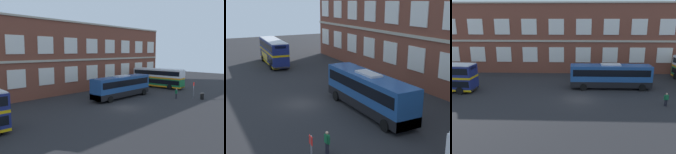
{
  "view_description": "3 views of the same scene",
  "coord_description": "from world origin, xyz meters",
  "views": [
    {
      "loc": [
        -23.49,
        -20.03,
        7.83
      ],
      "look_at": [
        -0.93,
        1.66,
        4.25
      ],
      "focal_mm": 36.38,
      "sensor_mm": 36.0,
      "label": 1
    },
    {
      "loc": [
        27.48,
        -9.95,
        10.34
      ],
      "look_at": [
        1.89,
        3.22,
        2.9
      ],
      "focal_mm": 47.82,
      "sensor_mm": 36.0,
      "label": 2
    },
    {
      "loc": [
        -0.95,
        -28.21,
        10.65
      ],
      "look_at": [
        -2.11,
        3.1,
        2.19
      ],
      "focal_mm": 36.06,
      "sensor_mm": 36.0,
      "label": 3
    }
  ],
  "objects": [
    {
      "name": "touring_coach",
      "position": [
        4.82,
        4.9,
        1.91
      ],
      "size": [
        12.01,
        2.91,
        3.8
      ],
      "color": "navy",
      "rests_on": "ground"
    },
    {
      "name": "ground_plane",
      "position": [
        0.0,
        2.0,
        0.0
      ],
      "size": [
        120.0,
        120.0,
        0.0
      ],
      "primitive_type": "plane",
      "color": "#232326"
    },
    {
      "name": "brick_terminal_building",
      "position": [
        1.11,
        17.98,
        6.48
      ],
      "size": [
        55.48,
        8.19,
        13.25
      ],
      "color": "brown",
      "rests_on": "ground"
    },
    {
      "name": "waiting_passenger",
      "position": [
        10.54,
        -2.08,
        0.93
      ],
      "size": [
        0.64,
        0.28,
        1.7
      ],
      "color": "black",
      "rests_on": "ground"
    }
  ]
}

